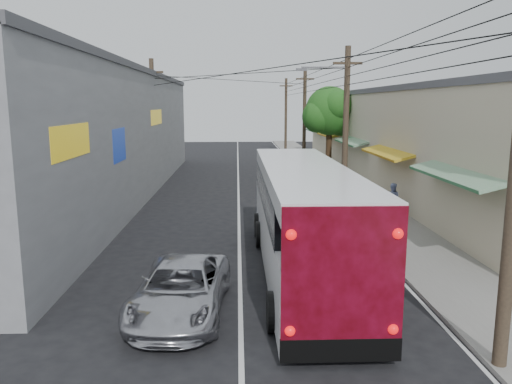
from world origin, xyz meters
The scene contains 13 objects.
ground centered at (0.00, 0.00, 0.00)m, with size 120.00×120.00×0.00m, color black.
sidewalk centered at (6.50, 20.00, 0.06)m, with size 3.00×80.00×0.12m, color slate.
building_right centered at (10.99, 22.00, 3.15)m, with size 7.09×40.00×6.25m.
building_left centered at (-8.50, 18.00, 3.65)m, with size 7.20×36.00×7.25m.
utility_poles centered at (3.13, 20.33, 4.13)m, with size 11.80×45.28×8.00m.
street_tree centered at (6.87, 26.02, 4.67)m, with size 4.40×4.00×6.60m.
coach_bus centered at (1.99, 4.10, 1.78)m, with size 2.75×11.92×3.43m.
jeepney centered at (-1.51, 1.00, 0.66)m, with size 2.19×4.75×1.32m, color silver.
parked_suv centered at (4.35, 13.00, 0.77)m, with size 2.15×5.29×1.54m, color #98989F.
parked_car_mid centered at (3.80, 25.03, 0.80)m, with size 1.89×4.71×1.60m, color #2A2A30.
parked_car_far centered at (4.60, 27.00, 0.69)m, with size 1.46×4.18×1.38m, color black.
pedestrian_near centered at (5.40, 12.73, 1.05)m, with size 0.68×0.45×1.86m, color pink.
pedestrian_far centered at (7.24, 11.71, 0.88)m, with size 0.74×0.58×1.52m, color #95A5D8.
Camera 1 is at (-0.06, -11.11, 5.30)m, focal length 35.00 mm.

